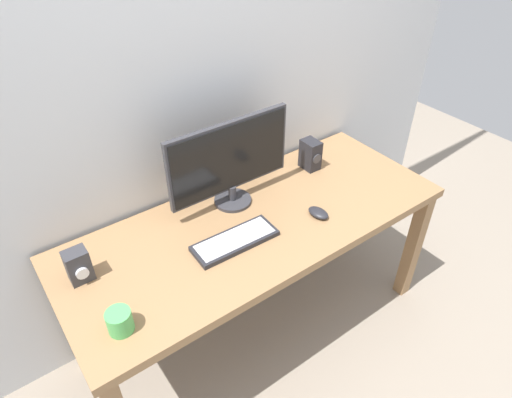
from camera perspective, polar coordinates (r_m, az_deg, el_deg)
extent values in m
plane|color=gray|center=(2.53, 0.06, -15.67)|extent=(6.00, 6.00, 0.00)
cube|color=silver|center=(1.92, -7.35, 21.41)|extent=(3.20, 0.04, 3.00)
cube|color=#936D47|center=(2.00, 0.07, -3.18)|extent=(1.75, 0.70, 0.04)
cube|color=#936D47|center=(2.57, 19.40, -5.73)|extent=(0.06, 0.06, 0.70)
cube|color=#936D47|center=(2.26, -22.63, -14.15)|extent=(0.06, 0.06, 0.70)
cube|color=#936D47|center=(2.84, 9.96, 0.84)|extent=(0.06, 0.06, 0.70)
cylinder|color=#333338|center=(2.08, -2.99, -0.17)|extent=(0.17, 0.17, 0.02)
cylinder|color=#333338|center=(2.06, -3.03, 0.79)|extent=(0.04, 0.04, 0.07)
cube|color=#333338|center=(1.96, -3.40, 5.43)|extent=(0.60, 0.02, 0.33)
cube|color=black|center=(1.95, -3.17, 5.25)|extent=(0.58, 0.01, 0.31)
cube|color=#232328|center=(1.87, -2.69, -5.35)|extent=(0.37, 0.15, 0.02)
cube|color=silver|center=(1.86, -2.71, -5.06)|extent=(0.34, 0.12, 0.00)
ellipsoid|color=#232328|center=(2.02, 7.96, -1.76)|extent=(0.08, 0.11, 0.03)
cube|color=#232328|center=(2.30, 6.94, 5.65)|extent=(0.07, 0.10, 0.16)
cylinder|color=#3F3F44|center=(2.27, 7.80, 5.09)|extent=(0.05, 0.00, 0.05)
cube|color=#333338|center=(1.81, -21.72, -7.90)|extent=(0.09, 0.07, 0.14)
cylinder|color=silver|center=(1.79, -21.26, -8.83)|extent=(0.05, 0.01, 0.05)
cylinder|color=#4CB259|center=(1.62, -16.99, -14.69)|extent=(0.09, 0.09, 0.09)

